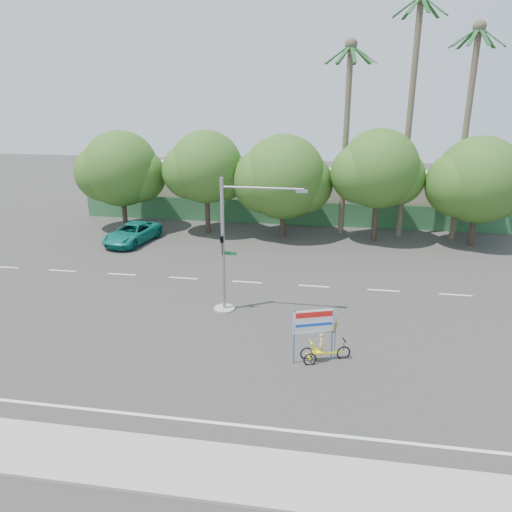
# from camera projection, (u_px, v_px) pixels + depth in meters

# --- Properties ---
(ground) EXTENTS (120.00, 120.00, 0.00)m
(ground) POSITION_uv_depth(u_px,v_px,m) (259.00, 351.00, 22.22)
(ground) COLOR #33302D
(ground) RESTS_ON ground
(sidewalk_near) EXTENTS (50.00, 2.40, 0.12)m
(sidewalk_near) POSITION_uv_depth(u_px,v_px,m) (221.00, 471.00, 15.19)
(sidewalk_near) COLOR gray
(sidewalk_near) RESTS_ON ground
(fence) EXTENTS (38.00, 0.08, 2.00)m
(fence) POSITION_uv_depth(u_px,v_px,m) (299.00, 213.00, 41.96)
(fence) COLOR #336B3D
(fence) RESTS_ON ground
(building_left) EXTENTS (12.00, 8.00, 4.00)m
(building_left) POSITION_uv_depth(u_px,v_px,m) (198.00, 188.00, 47.37)
(building_left) COLOR #BDAD96
(building_left) RESTS_ON ground
(building_right) EXTENTS (14.00, 8.00, 3.60)m
(building_right) POSITION_uv_depth(u_px,v_px,m) (392.00, 196.00, 44.68)
(building_right) COLOR #BDAD96
(building_right) RESTS_ON ground
(tree_far_left) EXTENTS (7.14, 6.00, 7.96)m
(tree_far_left) POSITION_uv_depth(u_px,v_px,m) (120.00, 171.00, 39.63)
(tree_far_left) COLOR #473828
(tree_far_left) RESTS_ON ground
(tree_left) EXTENTS (6.66, 5.60, 8.07)m
(tree_left) POSITION_uv_depth(u_px,v_px,m) (206.00, 170.00, 38.46)
(tree_left) COLOR #473828
(tree_left) RESTS_ON ground
(tree_center) EXTENTS (7.62, 6.40, 7.85)m
(tree_center) POSITION_uv_depth(u_px,v_px,m) (283.00, 179.00, 37.74)
(tree_center) COLOR #473828
(tree_center) RESTS_ON ground
(tree_right) EXTENTS (6.90, 5.80, 8.36)m
(tree_right) POSITION_uv_depth(u_px,v_px,m) (378.00, 172.00, 36.41)
(tree_right) COLOR #473828
(tree_right) RESTS_ON ground
(tree_far_right) EXTENTS (7.38, 6.20, 7.94)m
(tree_far_right) POSITION_uv_depth(u_px,v_px,m) (478.00, 183.00, 35.53)
(tree_far_right) COLOR #473828
(tree_far_right) RESTS_ON ground
(palm_tall) EXTENTS (3.73, 3.79, 17.45)m
(palm_tall) POSITION_uv_depth(u_px,v_px,m) (412.00, 96.00, 35.80)
(palm_tall) COLOR #70604C
(palm_tall) RESTS_ON ground
(palm_mid) EXTENTS (3.73, 3.79, 15.45)m
(palm_mid) POSITION_uv_depth(u_px,v_px,m) (468.00, 112.00, 35.54)
(palm_mid) COLOR #70604C
(palm_mid) RESTS_ON ground
(palm_short) EXTENTS (3.73, 3.79, 14.45)m
(palm_short) POSITION_uv_depth(u_px,v_px,m) (347.00, 119.00, 37.01)
(palm_short) COLOR #70604C
(palm_short) RESTS_ON ground
(traffic_signal) EXTENTS (4.72, 1.10, 7.00)m
(traffic_signal) POSITION_uv_depth(u_px,v_px,m) (229.00, 258.00, 25.33)
(traffic_signal) COLOR gray
(traffic_signal) RESTS_ON ground
(trike_billboard) EXTENTS (2.45, 1.10, 2.53)m
(trike_billboard) POSITION_uv_depth(u_px,v_px,m) (319.00, 340.00, 21.08)
(trike_billboard) COLOR black
(trike_billboard) RESTS_ON ground
(pickup_truck) EXTENTS (3.39, 5.66, 1.47)m
(pickup_truck) POSITION_uv_depth(u_px,v_px,m) (132.00, 233.00, 37.29)
(pickup_truck) COLOR #10756A
(pickup_truck) RESTS_ON ground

